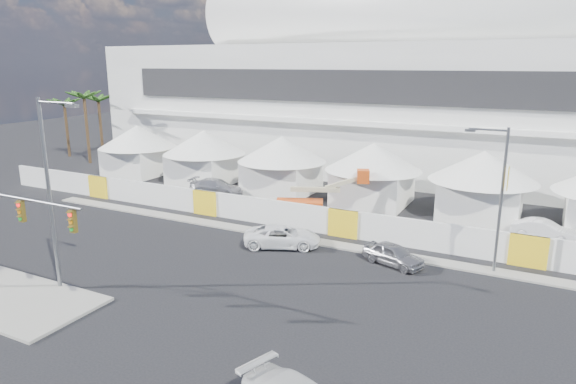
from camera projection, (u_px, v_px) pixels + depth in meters
The scene contains 14 objects.
ground at pixel (135, 300), 26.92m from camera, with size 160.00×160.00×0.00m, color black.
median_island at pixel (9, 298), 26.99m from camera, with size 10.00×5.00×0.15m, color gray.
far_curb at pixel (563, 284), 28.78m from camera, with size 80.00×1.20×0.12m, color gray.
stadium at pixel (458, 87), 56.47m from camera, with size 80.00×24.80×21.98m.
tent_row at pixel (326, 164), 46.60m from camera, with size 53.40×8.40×5.40m.
hoarding_fence at pixel (344, 223), 36.50m from camera, with size 70.00×0.25×2.00m, color white.
palm_cluster at pixel (99, 104), 65.51m from camera, with size 10.60×10.60×8.55m.
sedan_silver at pixel (393, 254), 31.48m from camera, with size 3.96×1.59×1.35m, color #98989C.
pickup_curb at pixel (282, 236), 34.59m from camera, with size 5.14×2.37×1.43m, color white.
lot_car_a at pixel (544, 230), 35.97m from camera, with size 4.19×1.46×1.38m, color silver.
lot_car_c at pixel (216, 187), 48.08m from camera, with size 5.19×2.11×1.50m, color #B8B8BE.
streetlight_median at pixel (51, 182), 26.72m from camera, with size 2.84×0.29×10.28m.
streetlight_curb at pixel (498, 190), 29.29m from camera, with size 2.56×0.58×8.63m.
boom_lift at pixel (307, 203), 41.57m from camera, with size 7.79×3.02×3.81m.
Camera 1 is at (18.45, -18.27, 12.14)m, focal length 32.00 mm.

